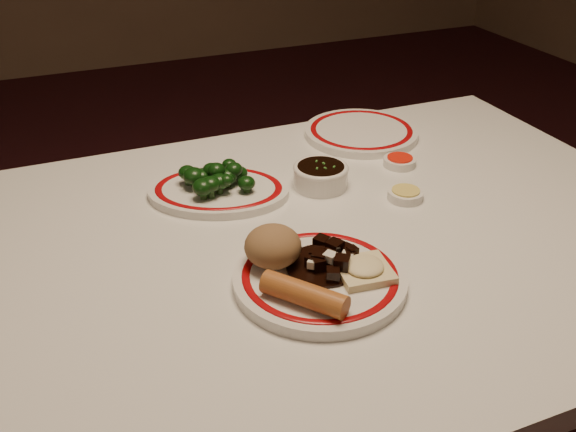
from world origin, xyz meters
The scene contains 12 objects.
dining_table centered at (0.00, 0.00, 0.66)m, with size 1.20×0.90×0.75m.
main_plate centered at (-0.09, -0.13, 0.76)m, with size 0.32×0.32×0.02m.
rice_mound centered at (-0.15, -0.07, 0.80)m, with size 0.08×0.08×0.06m, color olive.
spring_roll centered at (-0.14, -0.18, 0.78)m, with size 0.03×0.03×0.12m, color #B2652B.
fried_wonton centered at (-0.04, -0.15, 0.78)m, with size 0.08×0.08×0.02m.
stirfry_heap centered at (-0.08, -0.11, 0.78)m, with size 0.11×0.11×0.03m.
broccoli_plate centered at (-0.15, 0.19, 0.76)m, with size 0.31×0.29×0.02m.
broccoli_pile centered at (-0.15, 0.19, 0.79)m, with size 0.12×0.10×0.05m.
soy_bowl centered at (0.04, 0.15, 0.77)m, with size 0.10×0.10×0.04m.
sweet_sour_dish centered at (0.22, 0.17, 0.76)m, with size 0.06×0.06×0.02m.
mustard_dish centered at (0.16, 0.05, 0.76)m, with size 0.06×0.06×0.02m.
far_plate centered at (0.22, 0.33, 0.76)m, with size 0.26×0.26×0.02m.
Camera 1 is at (-0.42, -0.80, 1.31)m, focal length 40.00 mm.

